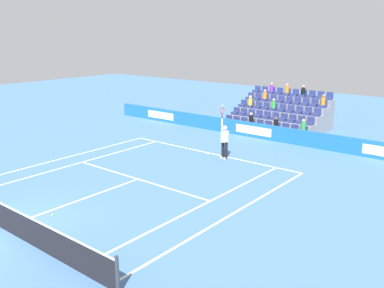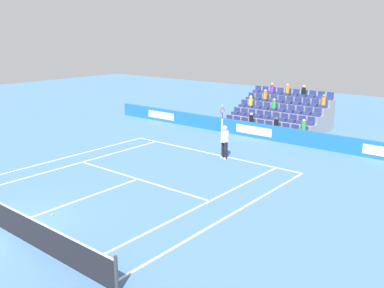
# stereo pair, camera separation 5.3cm
# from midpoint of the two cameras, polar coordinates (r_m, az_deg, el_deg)

# --- Properties ---
(ground_plane) EXTENTS (80.00, 80.00, 0.00)m
(ground_plane) POSITION_cam_midpoint_polar(r_m,az_deg,el_deg) (16.02, -24.34, -10.34)
(ground_plane) COLOR #4C7AB2
(line_baseline) EXTENTS (10.97, 0.10, 0.01)m
(line_baseline) POSITION_cam_midpoint_polar(r_m,az_deg,el_deg) (23.30, 2.49, -1.25)
(line_baseline) COLOR white
(line_baseline) RESTS_ON ground
(line_service) EXTENTS (8.23, 0.10, 0.01)m
(line_service) POSITION_cam_midpoint_polar(r_m,az_deg,el_deg) (19.38, -7.30, -4.73)
(line_service) COLOR white
(line_service) RESTS_ON ground
(line_centre_service) EXTENTS (0.10, 6.40, 0.01)m
(line_centre_service) POSITION_cam_midpoint_polar(r_m,az_deg,el_deg) (17.48, -14.95, -7.35)
(line_centre_service) COLOR white
(line_centre_service) RESTS_ON ground
(line_singles_sideline_left) EXTENTS (0.10, 11.89, 0.01)m
(line_singles_sideline_left) POSITION_cam_midpoint_polar(r_m,az_deg,el_deg) (22.16, -15.55, -2.65)
(line_singles_sideline_left) COLOR white
(line_singles_sideline_left) RESTS_ON ground
(line_singles_sideline_right) EXTENTS (0.10, 11.89, 0.01)m
(line_singles_sideline_right) POSITION_cam_midpoint_polar(r_m,az_deg,el_deg) (16.48, 1.58, -8.22)
(line_singles_sideline_right) COLOR white
(line_singles_sideline_right) RESTS_ON ground
(line_doubles_sideline_left) EXTENTS (0.10, 11.89, 0.01)m
(line_doubles_sideline_left) POSITION_cam_midpoint_polar(r_m,az_deg,el_deg) (23.25, -17.52, -1.98)
(line_doubles_sideline_left) COLOR white
(line_doubles_sideline_left) RESTS_ON ground
(line_doubles_sideline_right) EXTENTS (0.10, 11.89, 0.01)m
(line_doubles_sideline_right) POSITION_cam_midpoint_polar(r_m,az_deg,el_deg) (15.75, 5.59, -9.42)
(line_doubles_sideline_right) COLOR white
(line_doubles_sideline_right) RESTS_ON ground
(line_centre_mark) EXTENTS (0.10, 0.20, 0.01)m
(line_centre_mark) POSITION_cam_midpoint_polar(r_m,az_deg,el_deg) (23.22, 2.34, -1.30)
(line_centre_mark) COLOR white
(line_centre_mark) RESTS_ON ground
(sponsor_barrier) EXTENTS (24.18, 0.22, 0.94)m
(sponsor_barrier) POSITION_cam_midpoint_polar(r_m,az_deg,el_deg) (27.01, 8.52, 1.87)
(sponsor_barrier) COLOR #1E66AD
(sponsor_barrier) RESTS_ON ground
(tennis_net) EXTENTS (11.97, 0.10, 1.07)m
(tennis_net) POSITION_cam_midpoint_polar(r_m,az_deg,el_deg) (15.82, -24.53, -8.72)
(tennis_net) COLOR #33383D
(tennis_net) RESTS_ON ground
(tennis_player) EXTENTS (0.51, 0.40, 2.85)m
(tennis_player) POSITION_cam_midpoint_polar(r_m,az_deg,el_deg) (22.15, 4.52, 0.51)
(tennis_player) COLOR black
(tennis_player) RESTS_ON ground
(stadium_stand) EXTENTS (6.20, 4.75, 2.95)m
(stadium_stand) POSITION_cam_midpoint_polar(r_m,az_deg,el_deg) (30.01, 12.05, 3.69)
(stadium_stand) COLOR gray
(stadium_stand) RESTS_ON ground
(loose_tennis_ball) EXTENTS (0.07, 0.07, 0.07)m
(loose_tennis_ball) POSITION_cam_midpoint_polar(r_m,az_deg,el_deg) (16.33, -18.35, -9.13)
(loose_tennis_ball) COLOR #D1E533
(loose_tennis_ball) RESTS_ON ground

